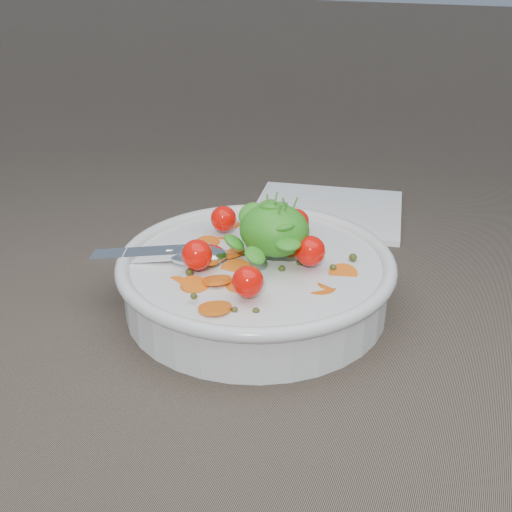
% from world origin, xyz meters
% --- Properties ---
extents(ground, '(6.00, 6.00, 0.00)m').
position_xyz_m(ground, '(0.00, 0.00, 0.00)').
color(ground, brown).
rests_on(ground, ground).
extents(bowl, '(0.27, 0.25, 0.11)m').
position_xyz_m(bowl, '(-0.02, -0.01, 0.03)').
color(bowl, silver).
rests_on(bowl, ground).
extents(napkin, '(0.20, 0.18, 0.01)m').
position_xyz_m(napkin, '(-0.01, 0.22, 0.00)').
color(napkin, white).
rests_on(napkin, ground).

